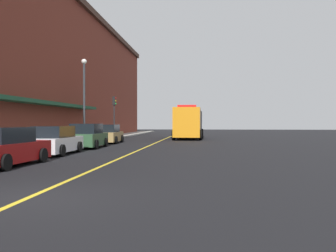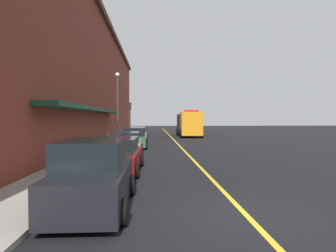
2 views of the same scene
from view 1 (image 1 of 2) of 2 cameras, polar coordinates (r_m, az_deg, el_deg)
name	(u,v)px [view 1 (image 1 of 2)]	position (r m, az deg, el deg)	size (l,w,h in m)	color
ground_plane	(158,142)	(34.00, -1.52, -2.40)	(112.00, 112.00, 0.00)	black
sidewalk_left	(90,141)	(35.29, -11.57, -2.18)	(2.40, 70.00, 0.15)	#9E9B93
lane_center_stripe	(158,142)	(34.00, -1.52, -2.40)	(0.16, 70.00, 0.01)	gold
brick_building_left	(13,68)	(37.21, -22.13, 8.10)	(12.25, 64.00, 13.32)	maroon
parked_car_1	(3,148)	(16.77, -23.44, -3.01)	(2.20, 4.88, 1.58)	maroon
parked_car_2	(55,141)	(21.84, -16.50, -2.17)	(2.03, 4.67, 1.57)	silver
parked_car_3	(87,137)	(26.77, -11.96, -1.55)	(2.20, 4.41, 1.68)	#2D5133
parked_car_4	(107,134)	(32.32, -9.04, -1.25)	(2.21, 4.23, 1.58)	#A5844C
utility_truck	(189,123)	(40.15, 3.11, 0.40)	(3.03, 8.61, 3.44)	orange
parking_meter_0	(39,135)	(23.10, -18.79, -1.23)	(0.14, 0.18, 1.33)	#4C4C51
parking_meter_1	(81,131)	(30.15, -12.87, -0.79)	(0.14, 0.18, 1.33)	#4C4C51
parking_meter_2	(69,132)	(27.67, -14.58, -0.92)	(0.14, 0.18, 1.33)	#4C4C51
street_lamp_left	(84,91)	(32.94, -12.42, 5.14)	(0.44, 0.44, 6.94)	#33383D
traffic_light_near	(114,109)	(40.35, -8.04, 2.55)	(0.38, 0.36, 4.30)	#232326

